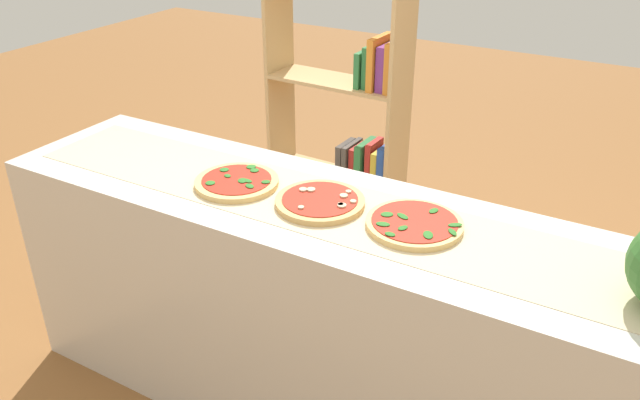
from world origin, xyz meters
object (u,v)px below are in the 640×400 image
Objects in this scene: pizza_spinach_0 at (237,182)px; pizza_spinach_2 at (414,224)px; pizza_mushroom_1 at (320,202)px; bookshelf at (352,150)px.

pizza_spinach_0 and pizza_spinach_2 have the same top height.
pizza_mushroom_1 reaches higher than pizza_spinach_0.
pizza_spinach_2 is at bearing 3.14° from pizza_spinach_0.
pizza_mushroom_1 is at bearing 3.07° from pizza_spinach_0.
pizza_mushroom_1 is 0.34m from pizza_spinach_2.
bookshelf is (-0.73, 0.99, -0.27)m from pizza_spinach_2.
pizza_mushroom_1 is 0.98× the size of pizza_spinach_2.
pizza_spinach_0 is at bearing -176.86° from pizza_spinach_2.
pizza_spinach_2 is at bearing -53.50° from bookshelf.
pizza_mushroom_1 is at bearing -176.79° from pizza_spinach_2.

